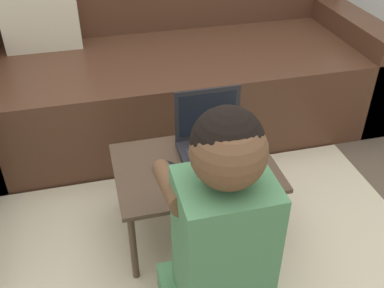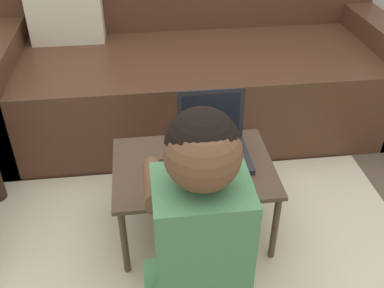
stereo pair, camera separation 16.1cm
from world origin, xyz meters
The scene contains 7 objects.
ground_plane centered at (0.00, 0.00, 0.00)m, with size 16.00×16.00×0.00m, color #7F705B.
area_rug centered at (0.00, -0.13, 0.00)m, with size 2.28×1.66×0.01m.
couch centered at (0.11, 0.97, 0.28)m, with size 2.03×0.88×0.81m.
laptop_desk centered at (0.00, 0.09, 0.28)m, with size 0.57×0.41×0.31m.
laptop centered at (0.08, 0.15, 0.35)m, with size 0.25×0.22×0.23m.
computer_mouse centered at (-0.10, 0.07, 0.33)m, with size 0.07×0.09×0.04m.
person_seated centered at (-0.04, -0.34, 0.36)m, with size 0.33×0.45×0.80m.
Camera 1 is at (-0.32, -1.14, 1.30)m, focal length 42.00 mm.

